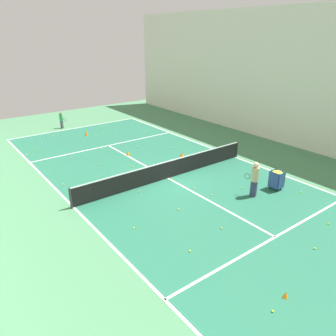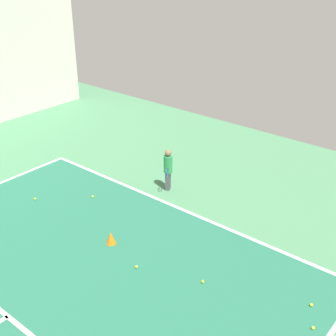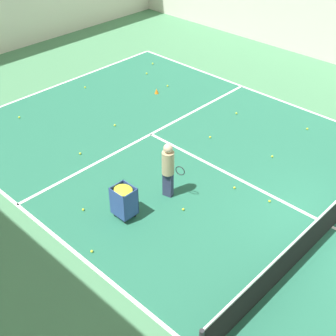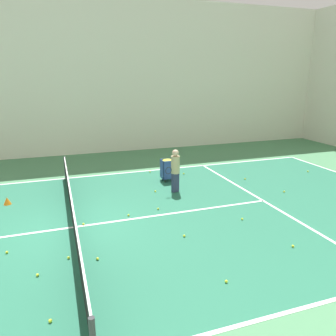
# 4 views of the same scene
# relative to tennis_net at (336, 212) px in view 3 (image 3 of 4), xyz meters

# --- Properties ---
(ground_plane) EXTENTS (37.87, 37.87, 0.00)m
(ground_plane) POSITION_rel_tennis_net_xyz_m (0.00, 0.00, -0.51)
(ground_plane) COLOR #477F56
(court_playing_area) EXTENTS (10.40, 24.48, 0.00)m
(court_playing_area) POSITION_rel_tennis_net_xyz_m (0.00, 0.00, -0.51)
(court_playing_area) COLOR #23664C
(court_playing_area) RESTS_ON ground
(line_baseline_far) EXTENTS (10.40, 0.10, 0.00)m
(line_baseline_far) POSITION_rel_tennis_net_xyz_m (0.00, 12.24, -0.50)
(line_baseline_far) COLOR white
(line_baseline_far) RESTS_ON ground
(line_service_far) EXTENTS (10.40, 0.10, 0.00)m
(line_service_far) POSITION_rel_tennis_net_xyz_m (0.00, 6.73, -0.50)
(line_service_far) COLOR white
(line_service_far) RESTS_ON ground
(line_centre_service) EXTENTS (0.10, 13.47, 0.00)m
(line_centre_service) POSITION_rel_tennis_net_xyz_m (0.00, 0.00, -0.50)
(line_centre_service) COLOR white
(line_centre_service) RESTS_ON ground
(tennis_net) EXTENTS (10.70, 0.10, 0.98)m
(tennis_net) POSITION_rel_tennis_net_xyz_m (0.00, 0.00, 0.00)
(tennis_net) COLOR #2D2D33
(tennis_net) RESTS_ON ground
(coach_at_net) EXTENTS (0.41, 0.68, 1.71)m
(coach_at_net) POSITION_rel_tennis_net_xyz_m (-1.99, 4.01, 0.47)
(coach_at_net) COLOR #2D3351
(coach_at_net) RESTS_ON ground
(ball_cart) EXTENTS (0.51, 0.57, 0.97)m
(ball_cart) POSITION_rel_tennis_net_xyz_m (-3.45, 4.22, 0.17)
(ball_cart) COLOR #2D478C
(ball_cart) RESTS_ON ground
(training_cone_0) EXTENTS (0.16, 0.16, 0.21)m
(training_cone_0) POSITION_rel_tennis_net_xyz_m (2.34, 8.78, -0.40)
(training_cone_0) COLOR orange
(training_cone_0) RESTS_ON ground
(tennis_ball_3) EXTENTS (0.07, 0.07, 0.07)m
(tennis_ball_3) POSITION_rel_tennis_net_xyz_m (1.67, 2.94, -0.47)
(tennis_ball_3) COLOR yellow
(tennis_ball_3) RESTS_ON ground
(tennis_ball_4) EXTENTS (0.07, 0.07, 0.07)m
(tennis_ball_4) POSITION_rel_tennis_net_xyz_m (1.21, 5.11, -0.47)
(tennis_ball_4) COLOR yellow
(tennis_ball_4) RESTS_ON ground
(tennis_ball_7) EXTENTS (0.07, 0.07, 0.07)m
(tennis_ball_7) POSITION_rel_tennis_net_xyz_m (-4.91, 3.81, -0.47)
(tennis_ball_7) COLOR yellow
(tennis_ball_7) RESTS_ON ground
(tennis_ball_9) EXTENTS (0.07, 0.07, 0.07)m
(tennis_ball_9) POSITION_rel_tennis_net_xyz_m (-2.50, 10.97, -0.47)
(tennis_ball_9) COLOR yellow
(tennis_ball_9) RESTS_ON ground
(tennis_ball_12) EXTENTS (0.07, 0.07, 0.07)m
(tennis_ball_12) POSITION_rel_tennis_net_xyz_m (3.16, 5.47, -0.47)
(tennis_ball_12) COLOR yellow
(tennis_ball_12) RESTS_ON ground
(tennis_ball_14) EXTENTS (0.07, 0.07, 0.07)m
(tennis_ball_14) POSITION_rel_tennis_net_xyz_m (4.27, 10.95, -0.47)
(tennis_ball_14) COLOR yellow
(tennis_ball_14) RESTS_ON ground
(tennis_ball_16) EXTENTS (0.07, 0.07, 0.07)m
(tennis_ball_16) POSITION_rel_tennis_net_xyz_m (-0.27, 1.75, -0.47)
(tennis_ball_16) COLOR yellow
(tennis_ball_16) RESTS_ON ground
(tennis_ball_17) EXTENTS (0.07, 0.07, 0.07)m
(tennis_ball_17) POSITION_rel_tennis_net_xyz_m (-0.46, 2.83, -0.47)
(tennis_ball_17) COLOR yellow
(tennis_ball_17) RESTS_ON ground
(tennis_ball_18) EXTENTS (0.07, 0.07, 0.07)m
(tennis_ball_18) POSITION_rel_tennis_net_xyz_m (-2.19, 3.25, -0.47)
(tennis_ball_18) COLOR yellow
(tennis_ball_18) RESTS_ON ground
(tennis_ball_20) EXTENTS (0.07, 0.07, 0.07)m
(tennis_ball_20) POSITION_rel_tennis_net_xyz_m (-0.06, 0.29, -0.47)
(tennis_ball_20) COLOR yellow
(tennis_ball_20) RESTS_ON ground
(tennis_ball_31) EXTENTS (0.07, 0.07, 0.07)m
(tennis_ball_31) POSITION_rel_tennis_net_xyz_m (3.08, 8.89, -0.47)
(tennis_ball_31) COLOR yellow
(tennis_ball_31) RESTS_ON ground
(tennis_ball_32) EXTENTS (0.07, 0.07, 0.07)m
(tennis_ball_32) POSITION_rel_tennis_net_xyz_m (0.68, 11.21, -0.47)
(tennis_ball_32) COLOR yellow
(tennis_ball_32) RESTS_ON ground
(tennis_ball_33) EXTENTS (0.07, 0.07, 0.07)m
(tennis_ball_33) POSITION_rel_tennis_net_xyz_m (3.34, 10.38, -0.47)
(tennis_ball_33) COLOR yellow
(tennis_ball_33) RESTS_ON ground
(tennis_ball_34) EXTENTS (0.07, 0.07, 0.07)m
(tennis_ball_34) POSITION_rel_tennis_net_xyz_m (-0.49, 8.04, -0.47)
(tennis_ball_34) COLOR yellow
(tennis_ball_34) RESTS_ON ground
(tennis_ball_35) EXTENTS (0.07, 0.07, 0.07)m
(tennis_ball_35) POSITION_rel_tennis_net_xyz_m (-4.08, 5.21, -0.47)
(tennis_ball_35) COLOR yellow
(tennis_ball_35) RESTS_ON ground
(tennis_ball_38) EXTENTS (0.07, 0.07, 0.07)m
(tennis_ball_38) POSITION_rel_tennis_net_xyz_m (3.97, 3.02, -0.47)
(tennis_ball_38) COLOR yellow
(tennis_ball_38) RESTS_ON ground
(tennis_ball_39) EXTENTS (0.07, 0.07, 0.07)m
(tennis_ball_39) POSITION_rel_tennis_net_xyz_m (-2.44, 7.48, -0.47)
(tennis_ball_39) COLOR yellow
(tennis_ball_39) RESTS_ON ground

